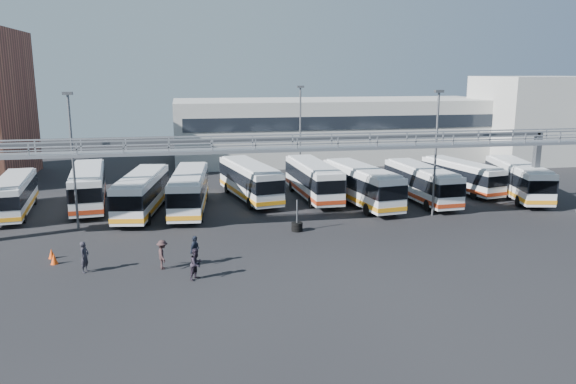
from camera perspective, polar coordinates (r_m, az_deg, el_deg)
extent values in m
plane|color=black|center=(37.64, 2.20, -5.87)|extent=(140.00, 140.00, 0.00)
cube|color=#92959A|center=(41.05, 0.71, 4.40)|extent=(50.00, 1.80, 0.22)
cube|color=#92959A|center=(40.11, 0.95, 5.59)|extent=(50.00, 0.10, 0.10)
cube|color=#92959A|center=(41.76, 0.48, 5.85)|extent=(50.00, 0.10, 0.10)
cube|color=#4C4F54|center=(44.92, -0.31, 5.33)|extent=(45.00, 0.50, 0.35)
cube|color=#9E9E99|center=(75.97, 4.68, 6.35)|extent=(42.00, 14.00, 8.00)
cube|color=#B2B2AD|center=(81.43, 23.95, 6.81)|extent=(14.00, 12.00, 11.00)
cylinder|color=#4C4F54|center=(44.10, -20.98, 2.69)|extent=(0.18, 0.18, 10.00)
cube|color=#4C4F54|center=(43.62, -21.49, 9.31)|extent=(0.70, 0.35, 0.22)
cylinder|color=#4C4F54|center=(46.90, 14.76, 3.62)|extent=(0.18, 0.18, 10.00)
cube|color=#4C4F54|center=(46.45, 15.10, 9.85)|extent=(0.70, 0.35, 0.22)
cylinder|color=#4C4F54|center=(58.51, 1.25, 5.65)|extent=(0.18, 0.18, 10.00)
cube|color=#4C4F54|center=(58.16, 1.28, 10.64)|extent=(0.70, 0.35, 0.22)
cube|color=silver|center=(51.58, -26.04, -0.20)|extent=(3.43, 10.43, 2.56)
cube|color=black|center=(51.52, -26.07, 0.13)|extent=(3.49, 10.49, 1.02)
cube|color=orange|center=(51.76, -25.95, -1.18)|extent=(3.48, 10.48, 0.33)
cube|color=silver|center=(51.34, -26.18, 1.27)|extent=(3.08, 9.38, 0.15)
cylinder|color=black|center=(48.52, -25.27, -2.34)|extent=(0.38, 0.96, 0.93)
cylinder|color=black|center=(55.16, -26.49, -0.82)|extent=(0.38, 0.96, 0.93)
cylinder|color=black|center=(54.84, -24.34, -0.69)|extent=(0.38, 0.96, 0.93)
cube|color=silver|center=(51.73, -19.64, 0.57)|extent=(3.81, 11.56, 2.84)
cube|color=black|center=(51.67, -19.67, 0.94)|extent=(3.88, 11.63, 1.13)
cube|color=#A63114|center=(51.93, -19.56, -0.51)|extent=(3.86, 11.62, 0.36)
cube|color=silver|center=(51.47, -19.76, 2.21)|extent=(3.43, 10.41, 0.17)
cylinder|color=black|center=(48.55, -21.07, -1.91)|extent=(0.42, 1.06, 1.03)
cylinder|color=black|center=(48.42, -18.31, -1.75)|extent=(0.42, 1.06, 1.03)
cylinder|color=black|center=(55.62, -20.60, -0.16)|extent=(0.42, 1.06, 1.03)
cylinder|color=black|center=(55.51, -18.19, -0.01)|extent=(0.42, 1.06, 1.03)
cube|color=silver|center=(47.96, -14.61, -0.03)|extent=(4.15, 11.34, 2.77)
cube|color=black|center=(47.89, -14.63, 0.35)|extent=(4.22, 11.41, 1.11)
cube|color=orange|center=(48.17, -14.55, -1.17)|extent=(4.21, 11.40, 0.35)
cube|color=silver|center=(47.68, -14.70, 1.69)|extent=(3.74, 10.20, 0.16)
cylinder|color=black|center=(45.18, -16.88, -2.65)|extent=(0.45, 1.04, 1.01)
cylinder|color=black|center=(44.65, -14.05, -2.65)|extent=(0.45, 1.04, 1.01)
cylinder|color=black|center=(51.87, -14.93, -0.65)|extent=(0.45, 1.04, 1.01)
cylinder|color=black|center=(51.41, -12.46, -0.64)|extent=(0.45, 1.04, 1.01)
cube|color=silver|center=(47.97, -10.00, 0.22)|extent=(3.63, 11.44, 2.81)
cube|color=black|center=(47.90, -10.01, 0.61)|extent=(3.69, 11.50, 1.12)
cube|color=orange|center=(48.18, -9.96, -0.94)|extent=(3.68, 11.49, 0.36)
cube|color=silver|center=(47.69, -10.07, 1.97)|extent=(3.26, 10.29, 0.16)
cylinder|color=black|center=(44.91, -11.78, -2.45)|extent=(0.40, 1.05, 1.02)
cylinder|color=black|center=(44.69, -8.83, -2.40)|extent=(0.40, 1.05, 1.02)
cylinder|color=black|center=(51.86, -10.90, -0.45)|extent=(0.40, 1.05, 1.02)
cylinder|color=black|center=(51.68, -8.35, -0.40)|extent=(0.40, 1.05, 1.02)
cube|color=silver|center=(51.70, -3.92, 1.24)|extent=(4.70, 11.52, 2.81)
cube|color=black|center=(51.64, -3.92, 1.60)|extent=(4.77, 11.59, 1.12)
cube|color=orange|center=(51.90, -3.90, 0.16)|extent=(4.76, 11.58, 0.36)
cube|color=silver|center=(51.44, -3.94, 2.86)|extent=(4.23, 10.37, 0.16)
cylinder|color=black|center=(48.29, -3.87, -1.19)|extent=(0.50, 1.06, 1.02)
cylinder|color=black|center=(49.04, -1.30, -0.96)|extent=(0.50, 1.06, 1.02)
cylinder|color=black|center=(55.01, -6.21, 0.42)|extent=(0.50, 1.06, 1.02)
cylinder|color=black|center=(55.67, -3.92, 0.60)|extent=(0.50, 1.06, 1.02)
cube|color=silver|center=(52.10, 2.55, 1.33)|extent=(3.07, 11.30, 2.80)
cube|color=black|center=(52.04, 2.55, 1.69)|extent=(3.13, 11.36, 1.12)
cube|color=#A63114|center=(52.30, 2.54, 0.26)|extent=(3.12, 11.35, 0.36)
cube|color=silver|center=(51.85, 2.56, 2.94)|extent=(2.76, 10.17, 0.16)
cylinder|color=black|center=(48.71, 2.38, -1.06)|extent=(0.35, 1.03, 1.02)
cylinder|color=black|center=(49.37, 4.96, -0.91)|extent=(0.35, 1.03, 1.02)
cylinder|color=black|center=(55.47, 0.38, 0.59)|extent=(0.35, 1.03, 1.02)
cylinder|color=black|center=(56.05, 2.66, 0.70)|extent=(0.35, 1.03, 1.02)
cube|color=silver|center=(49.98, 7.45, 0.80)|extent=(4.17, 11.58, 2.83)
cube|color=black|center=(49.92, 7.46, 1.17)|extent=(4.24, 11.65, 1.13)
cube|color=orange|center=(50.19, 7.41, -0.33)|extent=(4.22, 11.64, 0.36)
cube|color=silver|center=(49.71, 7.49, 2.49)|extent=(3.75, 10.42, 0.16)
cylinder|color=black|center=(46.61, 8.08, -1.77)|extent=(0.45, 1.06, 1.03)
cylinder|color=black|center=(47.69, 10.58, -1.54)|extent=(0.45, 1.06, 1.03)
cylinder|color=black|center=(52.99, 4.54, 0.01)|extent=(0.45, 1.06, 1.03)
cylinder|color=black|center=(53.95, 6.82, 0.18)|extent=(0.45, 1.06, 1.03)
cube|color=silver|center=(52.29, 13.39, 0.96)|extent=(3.09, 10.87, 2.69)
cube|color=black|center=(52.23, 13.40, 1.30)|extent=(3.15, 10.93, 1.07)
cube|color=#A63114|center=(52.48, 13.34, -0.06)|extent=(3.14, 10.92, 0.34)
cube|color=silver|center=(52.04, 13.46, 2.50)|extent=(2.78, 9.78, 0.16)
cylinder|color=black|center=(49.08, 14.01, -1.34)|extent=(0.35, 0.99, 0.98)
cylinder|color=black|center=(50.15, 16.23, -1.18)|extent=(0.35, 0.99, 0.98)
cylinder|color=black|center=(55.08, 10.66, 0.27)|extent=(0.35, 0.99, 0.98)
cylinder|color=black|center=(56.03, 12.71, 0.38)|extent=(0.35, 0.99, 0.98)
cube|color=silver|center=(57.47, 17.20, 1.60)|extent=(4.20, 10.19, 2.48)
cube|color=black|center=(57.42, 17.22, 1.89)|extent=(4.27, 10.26, 0.99)
cube|color=#A63114|center=(57.63, 17.15, 0.74)|extent=(4.26, 10.25, 0.32)
cube|color=silver|center=(57.26, 17.28, 2.90)|extent=(3.78, 9.17, 0.14)
cylinder|color=black|center=(54.68, 18.40, -0.27)|extent=(0.45, 0.94, 0.90)
cylinder|color=black|center=(56.00, 19.97, -0.10)|extent=(0.45, 0.94, 0.90)
cylinder|color=black|center=(59.53, 14.45, 0.94)|extent=(0.45, 0.94, 0.90)
cylinder|color=black|center=(60.74, 15.98, 1.08)|extent=(0.45, 0.94, 0.90)
cube|color=silver|center=(56.50, 22.30, 1.24)|extent=(4.71, 11.29, 2.75)
cube|color=black|center=(56.44, 22.33, 1.57)|extent=(4.78, 11.36, 1.10)
cube|color=orange|center=(56.68, 22.22, 0.27)|extent=(4.77, 11.35, 0.35)
cube|color=silver|center=(56.27, 22.42, 2.70)|extent=(4.24, 10.16, 0.16)
cylinder|color=black|center=(53.13, 22.39, -0.87)|extent=(0.50, 1.04, 1.00)
cylinder|color=black|center=(53.99, 24.63, -0.87)|extent=(0.50, 1.04, 1.00)
cylinder|color=black|center=(59.60, 19.99, 0.65)|extent=(0.50, 1.04, 1.00)
cylinder|color=black|center=(60.37, 22.02, 0.63)|extent=(0.50, 1.04, 1.00)
imported|color=#222129|center=(35.35, -19.96, -6.22)|extent=(0.65, 0.80, 1.88)
imported|color=#241E29|center=(32.62, -9.30, -7.21)|extent=(1.10, 1.12, 1.82)
imported|color=#322122|center=(34.63, -12.63, -6.22)|extent=(0.80, 1.23, 1.79)
imported|color=#1A2030|center=(34.90, -9.44, -5.89)|extent=(0.90, 1.17, 1.85)
cone|color=#E9450C|center=(38.82, -22.89, -5.79)|extent=(0.52, 0.52, 0.64)
cone|color=#E9450C|center=(37.65, -22.67, -6.28)|extent=(0.57, 0.57, 0.69)
cylinder|color=black|center=(41.82, 0.92, -3.83)|extent=(0.84, 0.84, 0.20)
cylinder|color=black|center=(41.76, 0.92, -3.54)|extent=(0.84, 0.84, 0.20)
cylinder|color=black|center=(41.70, 0.92, -3.25)|extent=(0.84, 0.84, 0.20)
cylinder|color=#4C4F54|center=(41.54, 0.93, -2.41)|extent=(0.12, 0.12, 2.39)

